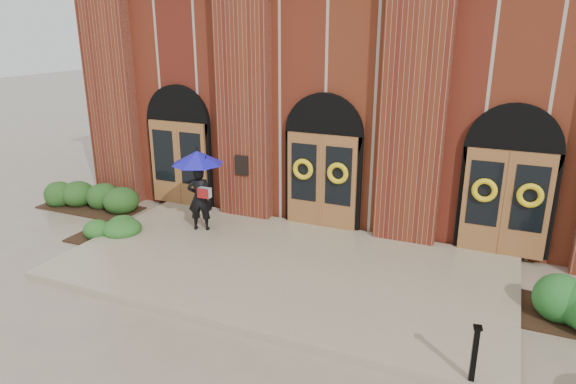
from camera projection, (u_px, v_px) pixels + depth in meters
The scene contains 7 objects.
ground at pixel (279, 272), 11.58m from camera, with size 90.00×90.00×0.00m, color gray.
landing at pixel (282, 267), 11.68m from camera, with size 10.00×5.30×0.15m, color gray.
church_building at pixel (381, 79), 18.14m from camera, with size 16.20×12.53×7.00m.
man_with_umbrella at pixel (198, 175), 13.17m from camera, with size 1.72×1.72×2.13m.
metal_post at pixel (475, 352), 7.70m from camera, with size 0.15×0.15×0.94m.
hedge_wall_left at pixel (89, 197), 15.49m from camera, with size 2.86×1.14×0.73m, color #1F4416.
hedge_front_left at pixel (102, 228), 13.43m from camera, with size 1.35×1.15×0.48m, color #23541D.
Camera 1 is at (4.35, -9.49, 5.33)m, focal length 32.00 mm.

